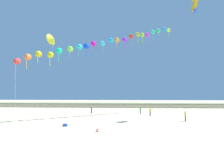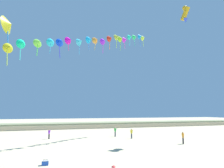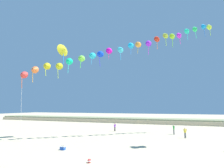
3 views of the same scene
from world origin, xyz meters
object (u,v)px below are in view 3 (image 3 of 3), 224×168
person_mid_center (115,127)px  person_far_left (185,132)px  large_kite_low_lead (64,49)px  beach_ball (89,161)px  beach_cooler (63,148)px  person_near_right (174,129)px

person_mid_center → person_far_left: size_ratio=0.96×
large_kite_low_lead → beach_ball: (9.78, -9.17, -14.37)m
large_kite_low_lead → beach_ball: size_ratio=9.82×
beach_cooler → beach_ball: beach_cooler is taller
person_far_left → beach_cooler: bearing=-136.4°
person_near_right → person_mid_center: (-11.56, 0.51, -0.07)m
person_near_right → person_far_left: 3.87m
person_near_right → large_kite_low_lead: (-16.80, -10.68, 13.55)m
large_kite_low_lead → beach_ball: bearing=-43.2°
large_kite_low_lead → beach_cooler: size_ratio=6.16×
person_mid_center → beach_cooler: (-0.55, -17.16, -0.73)m
person_near_right → large_kite_low_lead: 24.07m
person_far_left → beach_ball: size_ratio=4.67×
person_mid_center → large_kite_low_lead: bearing=-115.1°
person_near_right → beach_ball: size_ratio=4.82×
beach_cooler → beach_ball: (5.10, -3.20, -0.03)m
beach_cooler → beach_ball: size_ratio=1.59×
person_near_right → beach_cooler: person_near_right is taller
person_far_left → beach_cooler: (-13.85, -13.18, -0.76)m
person_far_left → beach_cooler: person_far_left is taller
person_far_left → person_mid_center: bearing=163.4°
beach_cooler → beach_ball: bearing=-32.1°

